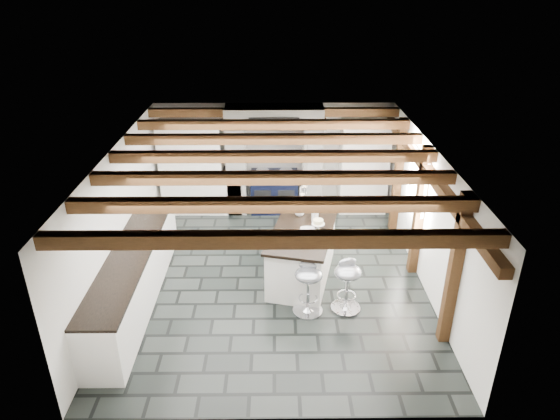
{
  "coord_description": "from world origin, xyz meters",
  "views": [
    {
      "loc": [
        0.03,
        -7.23,
        4.81
      ],
      "look_at": [
        0.1,
        0.4,
        1.1
      ],
      "focal_mm": 32.0,
      "sensor_mm": 36.0,
      "label": 1
    }
  ],
  "objects_px": {
    "bar_stool_far": "(309,282)",
    "kitchen_island": "(302,252)",
    "range_cooker": "(274,190)",
    "bar_stool_near": "(347,280)"
  },
  "relations": [
    {
      "from": "range_cooker",
      "to": "bar_stool_near",
      "type": "height_order",
      "value": "range_cooker"
    },
    {
      "from": "kitchen_island",
      "to": "bar_stool_near",
      "type": "distance_m",
      "value": 1.13
    },
    {
      "from": "bar_stool_near",
      "to": "bar_stool_far",
      "type": "bearing_deg",
      "value": 172.46
    },
    {
      "from": "range_cooker",
      "to": "bar_stool_near",
      "type": "xyz_separation_m",
      "value": [
        1.11,
        -3.55,
        0.07
      ]
    },
    {
      "from": "range_cooker",
      "to": "bar_stool_far",
      "type": "xyz_separation_m",
      "value": [
        0.52,
        -3.62,
        0.07
      ]
    },
    {
      "from": "bar_stool_far",
      "to": "kitchen_island",
      "type": "bearing_deg",
      "value": 100.68
    },
    {
      "from": "range_cooker",
      "to": "bar_stool_far",
      "type": "distance_m",
      "value": 3.66
    },
    {
      "from": "range_cooker",
      "to": "bar_stool_near",
      "type": "distance_m",
      "value": 3.72
    },
    {
      "from": "bar_stool_far",
      "to": "bar_stool_near",
      "type": "bearing_deg",
      "value": 14.85
    },
    {
      "from": "bar_stool_near",
      "to": "bar_stool_far",
      "type": "xyz_separation_m",
      "value": [
        -0.59,
        -0.07,
        0.0
      ]
    }
  ]
}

